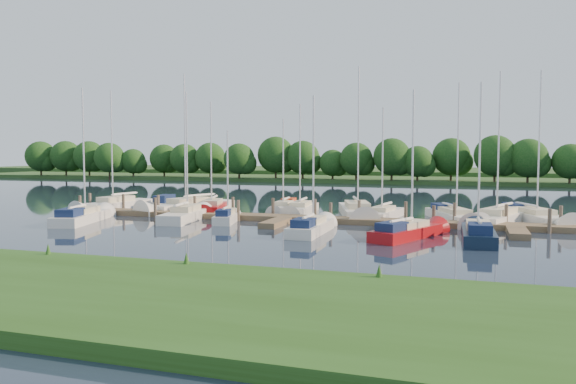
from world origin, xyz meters
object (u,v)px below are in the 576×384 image
(dock, at_px, (286,219))
(motorboat, at_px, (164,205))
(sailboat_n_5, at_px, (301,210))
(sailboat_s_2, at_px, (227,218))
(sailboat_n_0, at_px, (115,207))

(dock, xyz_separation_m, motorboat, (-13.89, 5.87, 0.14))
(motorboat, bearing_deg, sailboat_n_5, 173.86)
(dock, xyz_separation_m, sailboat_s_2, (-4.08, -1.62, 0.12))
(dock, relative_size, motorboat, 7.60)
(sailboat_s_2, bearing_deg, dock, 8.15)
(dock, height_order, motorboat, motorboat)
(sailboat_n_0, relative_size, sailboat_s_2, 1.56)
(motorboat, height_order, sailboat_s_2, sailboat_s_2)
(dock, bearing_deg, motorboat, 157.09)
(dock, xyz_separation_m, sailboat_n_0, (-17.47, 3.57, 0.08))
(sailboat_n_5, bearing_deg, sailboat_n_0, 3.57)
(sailboat_n_5, relative_size, sailboat_s_2, 1.34)
(sailboat_n_5, bearing_deg, sailboat_s_2, 60.95)
(sailboat_n_0, bearing_deg, sailboat_n_5, -162.51)
(motorboat, bearing_deg, sailboat_n_0, 26.71)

